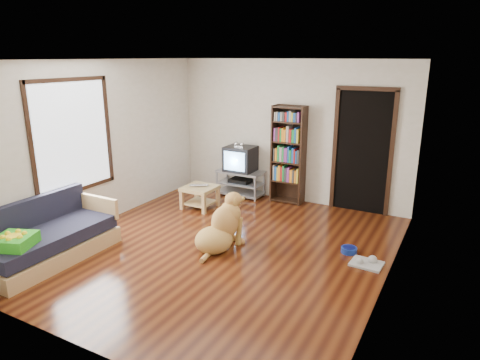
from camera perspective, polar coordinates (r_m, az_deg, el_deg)
The scene contains 18 objects.
ground at distance 6.21m, azimuth -2.54°, elevation -8.99°, with size 5.00×5.00×0.00m, color #55260E.
ceiling at distance 5.62m, azimuth -2.88°, elevation 15.74°, with size 5.00×5.00×0.00m, color white.
wall_back at distance 7.98m, azimuth 6.65°, elevation 6.41°, with size 4.50×4.50×0.00m, color beige.
wall_front at distance 3.95m, azimuth -21.80°, elevation -4.89°, with size 4.50×4.50×0.00m, color beige.
wall_left at distance 7.18m, azimuth -18.32°, elevation 4.60°, with size 5.00×5.00×0.00m, color beige.
wall_right at distance 5.04m, azimuth 19.80°, elevation -0.25°, with size 5.00×5.00×0.00m, color beige.
green_cushion at distance 5.89m, azimuth -27.85°, elevation -7.22°, with size 0.43×0.43×0.14m, color green.
laptop at distance 7.65m, azimuth -5.52°, elevation -0.83°, with size 0.33×0.21×0.03m, color silver.
dog_bowl at distance 6.23m, azimuth 14.32°, elevation -9.03°, with size 0.22×0.22×0.08m, color navy.
grey_rag at distance 5.97m, azimuth 16.52°, elevation -10.65°, with size 0.40×0.32×0.03m, color #A8A8A8.
window at distance 6.81m, azimuth -21.40°, elevation 5.42°, with size 0.03×1.46×1.70m.
doorway at distance 7.61m, azimuth 16.03°, elevation 4.01°, with size 1.03×0.05×2.19m.
tv_stand at distance 8.37m, azimuth 0.06°, elevation -0.28°, with size 0.90×0.45×0.50m.
crt_tv at distance 8.26m, azimuth 0.13°, elevation 2.91°, with size 0.55×0.52×0.58m.
bookshelf at distance 7.88m, azimuth 6.49°, elevation 4.06°, with size 0.60×0.30×1.80m.
sofa at distance 6.35m, azimuth -24.14°, elevation -7.33°, with size 0.80×1.80×0.80m.
coffee_table at distance 7.71m, azimuth -5.37°, elevation -1.72°, with size 0.55×0.55×0.40m.
dog at distance 6.10m, azimuth -2.48°, elevation -6.43°, with size 0.67×0.99×0.82m.
Camera 1 is at (2.91, -4.81, 2.65)m, focal length 32.00 mm.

